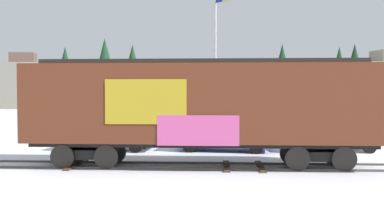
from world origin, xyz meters
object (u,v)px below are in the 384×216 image
(parked_car_blue, at_px, (223,134))
(parked_car_white, at_px, (331,135))
(parked_car_silver, at_px, (107,134))
(flagpole, at_px, (217,48))
(freight_car, at_px, (201,105))

(parked_car_blue, bearing_deg, parked_car_white, -0.50)
(parked_car_silver, relative_size, parked_car_white, 1.09)
(flagpole, relative_size, parked_car_white, 2.06)
(parked_car_blue, relative_size, parked_car_white, 1.10)
(freight_car, distance_m, parked_car_blue, 5.20)
(parked_car_silver, bearing_deg, parked_car_white, -1.02)
(flagpole, relative_size, parked_car_silver, 1.89)
(parked_car_silver, xyz_separation_m, parked_car_white, (11.21, -0.20, -0.00))
(flagpole, bearing_deg, parked_car_white, -39.67)
(freight_car, xyz_separation_m, flagpole, (0.88, 9.39, 3.12))
(freight_car, bearing_deg, parked_car_silver, 133.84)
(freight_car, relative_size, flagpole, 1.48)
(parked_car_silver, bearing_deg, flagpole, 37.64)
(flagpole, bearing_deg, parked_car_blue, -88.13)
(parked_car_silver, xyz_separation_m, parked_car_blue, (5.83, -0.15, 0.03))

